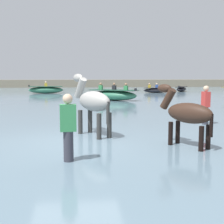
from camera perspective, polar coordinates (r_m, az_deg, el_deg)
ground_plane at (r=8.26m, az=-6.77°, el=-7.15°), size 120.00×120.00×0.00m
water_surface at (r=18.11m, az=-6.58°, el=0.91°), size 90.00×90.00×0.26m
horse_lead_dark_bay at (r=7.62m, az=13.81°, el=-0.48°), size 1.18×1.48×1.77m
horse_trailing_grey at (r=8.81m, az=-3.63°, el=1.72°), size 1.22×1.78×2.04m
boat_near_starboard at (r=21.30m, az=0.33°, el=3.21°), size 3.55×3.04×1.21m
boat_distant_east at (r=33.87m, az=12.82°, el=4.19°), size 2.10×2.72×0.64m
boat_near_port at (r=30.95m, az=8.30°, el=4.06°), size 2.68×1.02×0.97m
boat_far_offshore at (r=30.26m, az=-12.22°, el=4.07°), size 3.35×1.38×1.16m
person_wading_mid at (r=6.21m, az=-8.17°, el=-3.66°), size 0.34×0.23×1.63m
person_wading_close at (r=11.33m, az=17.04°, el=0.86°), size 0.22×0.33×1.63m
far_shoreline at (r=45.43m, az=-6.49°, el=5.16°), size 80.00×2.40×1.36m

